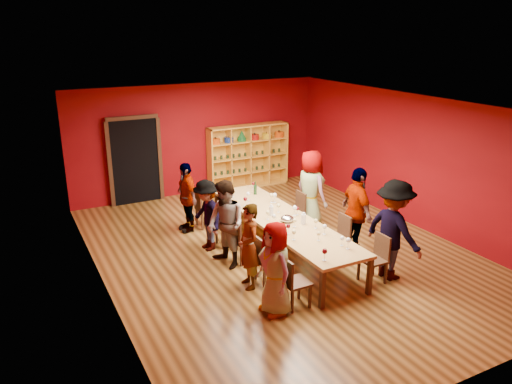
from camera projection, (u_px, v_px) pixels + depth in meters
room_shell at (282, 182)px, 9.79m from camera, size 7.10×9.10×3.04m
tasting_table at (281, 220)px, 10.04m from camera, size 1.10×4.50×0.75m
doorway at (135, 161)px, 12.85m from camera, size 1.40×0.17×2.30m
shelving_unit at (248, 153)px, 14.20m from camera, size 2.40×0.40×1.80m
chair_person_left_0 at (292, 280)px, 8.11m from camera, size 0.42×0.42×0.89m
person_left_0 at (275, 268)px, 7.88m from camera, size 0.44×0.78×1.56m
chair_person_left_1 at (264, 257)px, 8.90m from camera, size 0.42×0.42×0.89m
person_left_1 at (249, 246)px, 8.68m from camera, size 0.47×0.61×1.55m
chair_person_left_2 at (242, 239)px, 9.68m from camera, size 0.42×0.42×0.89m
person_left_2 at (226, 225)px, 9.43m from camera, size 0.58×0.89×1.70m
chair_person_left_3 at (223, 224)px, 10.42m from camera, size 0.42×0.42×0.89m
person_left_3 at (207, 215)px, 10.18m from camera, size 0.47×0.99×1.50m
chair_person_left_4 at (203, 207)px, 11.39m from camera, size 0.42×0.42×0.89m
person_left_4 at (187, 197)px, 11.13m from camera, size 0.45×0.94×1.58m
chair_person_right_0 at (377, 256)px, 8.95m from camera, size 0.42×0.42×0.89m
person_right_0 at (393, 230)px, 8.96m from camera, size 0.63×1.26×1.87m
chair_person_right_1 at (340, 234)px, 9.88m from camera, size 0.42×0.42×0.89m
person_right_1 at (357, 212)px, 9.93m from camera, size 0.66×1.13×1.81m
chair_person_right_3 at (297, 209)px, 11.24m from camera, size 0.42×0.42×0.89m
person_right_3 at (311, 190)px, 11.27m from camera, size 0.59×0.94×1.81m
wine_glass_0 at (288, 227)px, 9.22m from camera, size 0.08×0.08×0.20m
wine_glass_1 at (325, 252)px, 8.16m from camera, size 0.09×0.09×0.22m
wine_glass_2 at (295, 208)px, 10.10m from camera, size 0.09×0.09×0.22m
wine_glass_3 at (297, 209)px, 10.15m from camera, size 0.07×0.07×0.18m
wine_glass_4 at (325, 227)px, 9.19m from camera, size 0.08×0.08×0.20m
wine_glass_5 at (279, 206)px, 10.29m from camera, size 0.08×0.08×0.19m
wine_glass_6 at (295, 221)px, 9.54m from camera, size 0.07×0.07×0.18m
wine_glass_7 at (233, 191)px, 11.21m from camera, size 0.08×0.08×0.20m
wine_glass_8 at (275, 196)px, 10.86m from camera, size 0.09×0.09×0.22m
wine_glass_9 at (274, 217)px, 9.71m from camera, size 0.08×0.08×0.20m
wine_glass_10 at (248, 194)px, 11.00m from camera, size 0.08×0.08×0.20m
wine_glass_11 at (268, 213)px, 9.92m from camera, size 0.08×0.08×0.19m
wine_glass_12 at (294, 232)px, 8.95m from camera, size 0.08×0.08×0.20m
wine_glass_13 at (348, 241)px, 8.58m from camera, size 0.09×0.09×0.21m
wine_glass_14 at (271, 196)px, 10.85m from camera, size 0.09×0.09×0.22m
wine_glass_15 at (342, 239)px, 8.72m from camera, size 0.07×0.07×0.19m
wine_glass_16 at (319, 234)px, 8.93m from camera, size 0.07×0.07×0.18m
wine_glass_17 at (253, 184)px, 11.77m from camera, size 0.07×0.07×0.18m
wine_glass_18 at (316, 221)px, 9.47m from camera, size 0.08×0.08×0.20m
wine_glass_19 at (245, 199)px, 10.66m from camera, size 0.08×0.08×0.20m
spittoon_bowl at (287, 219)px, 9.82m from camera, size 0.27×0.27×0.15m
carafe_a at (271, 211)px, 10.14m from camera, size 0.11×0.11×0.23m
carafe_b at (304, 219)px, 9.69m from camera, size 0.10×0.10×0.24m
wine_bottle at (255, 189)px, 11.42m from camera, size 0.09×0.09×0.30m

